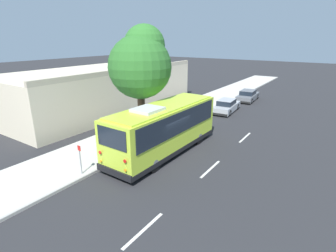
{
  "coord_description": "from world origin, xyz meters",
  "views": [
    {
      "loc": [
        -12.48,
        -8.61,
        7.02
      ],
      "look_at": [
        1.68,
        0.91,
        1.3
      ],
      "focal_mm": 28.0,
      "sensor_mm": 36.0,
      "label": 1
    }
  ],
  "objects_px": {
    "shuttle_bus": "(164,126)",
    "sign_post_near": "(80,159)",
    "parked_sedan_silver": "(226,106)",
    "parked_sedan_gray": "(248,96)",
    "sign_post_far": "(109,151)",
    "street_tree": "(141,63)"
  },
  "relations": [
    {
      "from": "parked_sedan_silver",
      "to": "sign_post_far",
      "type": "xyz_separation_m",
      "value": [
        -14.61,
        1.42,
        0.16
      ]
    },
    {
      "from": "parked_sedan_silver",
      "to": "sign_post_far",
      "type": "relative_size",
      "value": 3.86
    },
    {
      "from": "sign_post_near",
      "to": "shuttle_bus",
      "type": "bearing_deg",
      "value": -20.23
    },
    {
      "from": "sign_post_far",
      "to": "parked_sedan_silver",
      "type": "bearing_deg",
      "value": -5.55
    },
    {
      "from": "shuttle_bus",
      "to": "sign_post_near",
      "type": "bearing_deg",
      "value": 161.07
    },
    {
      "from": "shuttle_bus",
      "to": "sign_post_near",
      "type": "height_order",
      "value": "shuttle_bus"
    },
    {
      "from": "shuttle_bus",
      "to": "parked_sedan_gray",
      "type": "xyz_separation_m",
      "value": [
        17.78,
        0.26,
        -1.18
      ]
    },
    {
      "from": "shuttle_bus",
      "to": "street_tree",
      "type": "distance_m",
      "value": 4.5
    },
    {
      "from": "parked_sedan_gray",
      "to": "sign_post_near",
      "type": "bearing_deg",
      "value": 172.6
    },
    {
      "from": "shuttle_bus",
      "to": "parked_sedan_silver",
      "type": "distance_m",
      "value": 11.68
    },
    {
      "from": "sign_post_far",
      "to": "sign_post_near",
      "type": "bearing_deg",
      "value": 180.0
    },
    {
      "from": "street_tree",
      "to": "sign_post_near",
      "type": "bearing_deg",
      "value": -174.83
    },
    {
      "from": "parked_sedan_gray",
      "to": "street_tree",
      "type": "bearing_deg",
      "value": 169.46
    },
    {
      "from": "parked_sedan_gray",
      "to": "shuttle_bus",
      "type": "bearing_deg",
      "value": 177.44
    },
    {
      "from": "parked_sedan_silver",
      "to": "sign_post_near",
      "type": "xyz_separation_m",
      "value": [
        -16.65,
        1.42,
        0.4
      ]
    },
    {
      "from": "street_tree",
      "to": "parked_sedan_gray",
      "type": "bearing_deg",
      "value": -7.15
    },
    {
      "from": "parked_sedan_gray",
      "to": "sign_post_near",
      "type": "height_order",
      "value": "sign_post_near"
    },
    {
      "from": "shuttle_bus",
      "to": "sign_post_near",
      "type": "distance_m",
      "value": 5.43
    },
    {
      "from": "parked_sedan_silver",
      "to": "parked_sedan_gray",
      "type": "height_order",
      "value": "parked_sedan_silver"
    },
    {
      "from": "parked_sedan_gray",
      "to": "street_tree",
      "type": "xyz_separation_m",
      "value": [
        -16.97,
        2.13,
        4.91
      ]
    },
    {
      "from": "shuttle_bus",
      "to": "sign_post_far",
      "type": "bearing_deg",
      "value": 149.53
    },
    {
      "from": "parked_sedan_silver",
      "to": "parked_sedan_gray",
      "type": "distance_m",
      "value": 6.17
    }
  ]
}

